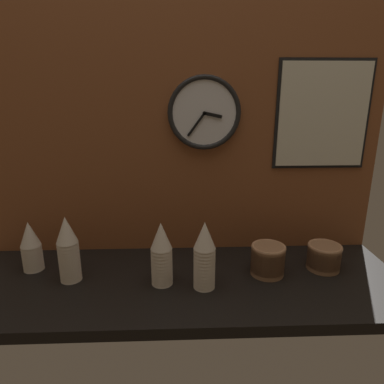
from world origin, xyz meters
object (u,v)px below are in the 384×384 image
(cup_stack_far_left, at_px, (31,246))
(cup_stack_left, at_px, (68,249))
(bowl_stack_far_right, at_px, (324,256))
(menu_board, at_px, (323,115))
(cup_stack_center, at_px, (161,254))
(bowl_stack_right, at_px, (268,259))
(cup_stack_center_right, at_px, (204,255))
(wall_clock, at_px, (204,113))

(cup_stack_far_left, height_order, cup_stack_left, cup_stack_left)
(bowl_stack_far_right, xyz_separation_m, menu_board, (0.02, 0.20, 0.52))
(cup_stack_left, xyz_separation_m, cup_stack_center, (0.33, -0.04, -0.01))
(bowl_stack_right, bearing_deg, cup_stack_far_left, 175.57)
(cup_stack_center_right, distance_m, wall_clock, 0.54)
(cup_stack_center_right, xyz_separation_m, bowl_stack_far_right, (0.47, 0.11, -0.07))
(cup_stack_center, height_order, menu_board, menu_board)
(cup_stack_center_right, height_order, bowl_stack_right, cup_stack_center_right)
(wall_clock, bearing_deg, cup_stack_left, -155.28)
(cup_stack_center, distance_m, wall_clock, 0.56)
(cup_stack_far_left, distance_m, cup_stack_left, 0.19)
(cup_stack_center_right, xyz_separation_m, cup_stack_center, (-0.15, 0.03, -0.01))
(cup_stack_center, bearing_deg, cup_stack_center_right, -11.07)
(cup_stack_center, bearing_deg, cup_stack_left, 173.53)
(cup_stack_center, bearing_deg, bowl_stack_right, 7.39)
(bowl_stack_far_right, bearing_deg, menu_board, 84.67)
(bowl_stack_far_right, bearing_deg, cup_stack_center_right, -166.83)
(bowl_stack_right, xyz_separation_m, bowl_stack_far_right, (0.23, 0.03, -0.01))
(cup_stack_far_left, xyz_separation_m, bowl_stack_far_right, (1.12, -0.04, -0.05))
(cup_stack_center_right, distance_m, cup_stack_center, 0.15)
(cup_stack_far_left, relative_size, bowl_stack_far_right, 1.53)
(cup_stack_far_left, distance_m, bowl_stack_right, 0.90)
(cup_stack_left, relative_size, menu_board, 0.57)
(cup_stack_center, distance_m, bowl_stack_right, 0.40)
(cup_stack_far_left, height_order, menu_board, menu_board)
(cup_stack_center_right, bearing_deg, bowl_stack_far_right, 13.17)
(cup_stack_far_left, bearing_deg, bowl_stack_right, -4.43)
(bowl_stack_right, relative_size, menu_board, 0.30)
(cup_stack_center_right, xyz_separation_m, cup_stack_left, (-0.48, 0.07, 0.00))
(cup_stack_far_left, bearing_deg, cup_stack_center, -13.50)
(bowl_stack_right, xyz_separation_m, wall_clock, (-0.23, 0.22, 0.52))
(wall_clock, relative_size, menu_board, 0.67)
(cup_stack_center_right, height_order, cup_stack_center, cup_stack_center_right)
(cup_stack_center, height_order, bowl_stack_right, cup_stack_center)
(cup_stack_center_right, distance_m, cup_stack_left, 0.49)
(cup_stack_center, bearing_deg, bowl_stack_far_right, 7.45)
(cup_stack_left, bearing_deg, cup_stack_far_left, 153.73)
(cup_stack_center_right, height_order, cup_stack_left, same)
(cup_stack_left, bearing_deg, bowl_stack_right, 1.03)
(cup_stack_left, relative_size, bowl_stack_far_right, 1.92)
(cup_stack_far_left, distance_m, cup_stack_center_right, 0.67)
(menu_board, bearing_deg, cup_stack_center_right, -147.98)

